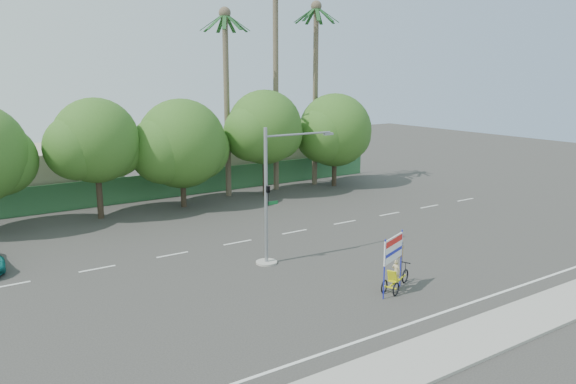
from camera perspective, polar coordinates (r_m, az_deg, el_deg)
ground at (r=27.53m, az=6.73°, el=-8.53°), size 120.00×120.00×0.00m
sidewalk_near at (r=22.81m, az=19.37°, el=-13.51°), size 50.00×2.40×0.12m
fence at (r=45.17m, az=-11.17°, el=0.80°), size 38.00×0.08×2.00m
building_left at (r=46.65m, az=-24.81°, el=1.51°), size 12.00×8.00×4.00m
building_right at (r=52.44m, az=-5.04°, el=3.41°), size 14.00×8.00×3.60m
tree_left at (r=39.04m, az=-19.00°, el=4.66°), size 6.66×5.60×8.07m
tree_center at (r=41.03m, az=-10.83°, el=4.60°), size 7.62×6.40×7.85m
tree_right at (r=44.12m, az=-2.43°, el=6.32°), size 6.90×5.80×8.36m
tree_far_right at (r=48.17m, az=4.74°, el=6.07°), size 7.38×6.20×7.94m
palm_tall at (r=46.26m, az=-1.26°, el=13.08°), size 3.73×3.79×17.45m
palm_mid at (r=48.52m, az=2.82°, el=11.76°), size 3.73×3.79×15.45m
palm_short at (r=44.01m, az=-6.29°, el=10.97°), size 3.73×3.79×14.45m
traffic_signal at (r=28.50m, az=-1.71°, el=-1.59°), size 4.72×1.10×7.00m
trike_billboard at (r=25.76m, az=10.82°, el=-7.53°), size 2.61×1.27×2.74m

